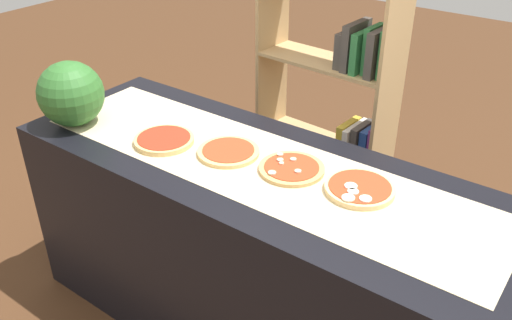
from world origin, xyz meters
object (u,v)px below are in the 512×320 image
at_px(bookshelf, 340,109).
at_px(pizza_mushroom_2, 291,168).
at_px(pizza_mozzarella_3, 359,189).
at_px(pizza_plain_1, 229,151).
at_px(pizza_plain_0, 164,140).
at_px(watermelon, 71,94).

bearing_deg(bookshelf, pizza_mushroom_2, -73.30).
height_order(pizza_mozzarella_3, bookshelf, bookshelf).
bearing_deg(pizza_mushroom_2, pizza_plain_1, -172.05).
xyz_separation_m(pizza_plain_0, bookshelf, (0.29, 1.05, -0.17)).
bearing_deg(pizza_mushroom_2, pizza_plain_0, -167.07).
relative_size(pizza_plain_0, pizza_plain_1, 1.00).
height_order(pizza_plain_0, watermelon, watermelon).
distance_m(pizza_mushroom_2, bookshelf, 0.98).
distance_m(pizza_plain_1, watermelon, 0.77).
xyz_separation_m(pizza_plain_0, pizza_plain_1, (0.28, 0.09, -0.00)).
distance_m(watermelon, bookshelf, 1.40).
bearing_deg(pizza_plain_0, bookshelf, 74.79).
xyz_separation_m(watermelon, bookshelf, (0.74, 1.15, -0.31)).
bearing_deg(pizza_plain_1, pizza_mozzarella_3, 6.26).
distance_m(pizza_mozzarella_3, bookshelf, 1.07).
relative_size(pizza_plain_0, bookshelf, 0.17).
distance_m(pizza_plain_0, watermelon, 0.48).
bearing_deg(watermelon, pizza_mozzarella_3, 11.12).
height_order(pizza_mushroom_2, watermelon, watermelon).
relative_size(pizza_plain_0, watermelon, 0.87).
bearing_deg(pizza_mozzarella_3, pizza_plain_0, -169.82).
xyz_separation_m(pizza_mozzarella_3, watermelon, (-1.30, -0.26, 0.13)).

